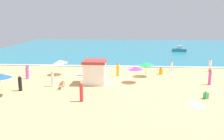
{
  "coord_description": "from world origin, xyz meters",
  "views": [
    {
      "loc": [
        0.37,
        -30.83,
        7.69
      ],
      "look_at": [
        -1.66,
        0.25,
        0.8
      ],
      "focal_mm": 39.11,
      "sensor_mm": 36.0,
      "label": 1
    }
  ],
  "objects": [
    {
      "name": "beach_umbrella_3",
      "position": [
        -11.89,
        -8.75,
        2.09
      ],
      "size": [
        2.54,
        2.53,
        2.32
      ],
      "color": "silver",
      "rests_on": "ground_plane"
    },
    {
      "name": "lifeguard_cabana",
      "position": [
        -3.42,
        -3.49,
        1.39
      ],
      "size": [
        2.59,
        2.59,
        2.74
      ],
      "color": "white",
      "rests_on": "ground_plane"
    },
    {
      "name": "beach_towel_0",
      "position": [
        6.52,
        -9.98,
        0.01
      ],
      "size": [
        1.35,
        1.8,
        0.01
      ],
      "color": "white",
      "rests_on": "ground_plane"
    },
    {
      "name": "beachgoer_10",
      "position": [
        9.75,
        -3.23,
        0.91
      ],
      "size": [
        0.48,
        0.48,
        1.91
      ],
      "color": "#D84CA5",
      "rests_on": "ground_plane"
    },
    {
      "name": "parked_bicycle",
      "position": [
        -6.76,
        -5.72,
        0.38
      ],
      "size": [
        0.16,
        1.82,
        0.76
      ],
      "color": "black",
      "rests_on": "ground_plane"
    },
    {
      "name": "small_boat_0",
      "position": [
        11.66,
        23.21,
        0.54
      ],
      "size": [
        3.22,
        1.51,
        1.29
      ],
      "color": "teal",
      "rests_on": "ocean_water"
    },
    {
      "name": "beach_umbrella_4",
      "position": [
        2.74,
        0.3,
        1.68
      ],
      "size": [
        2.54,
        2.53,
        1.89
      ],
      "color": "#4C3823",
      "rests_on": "ground_plane"
    },
    {
      "name": "beachgoer_1",
      "position": [
        -7.98,
        -5.0,
        0.84
      ],
      "size": [
        0.39,
        0.39,
        1.76
      ],
      "color": "white",
      "rests_on": "ground_plane"
    },
    {
      "name": "beachgoer_7",
      "position": [
        12.09,
        4.02,
        0.83
      ],
      "size": [
        0.49,
        0.49,
        1.78
      ],
      "color": "white",
      "rests_on": "ground_plane"
    },
    {
      "name": "wave_breaker_foam",
      "position": [
        0.0,
        6.3,
        0.1
      ],
      "size": [
        57.0,
        0.7,
        0.01
      ],
      "primitive_type": "cube",
      "color": "white",
      "rests_on": "ocean_water"
    },
    {
      "name": "beachgoer_6",
      "position": [
        -10.87,
        -6.85,
        0.76
      ],
      "size": [
        0.54,
        0.54,
        1.65
      ],
      "color": "black",
      "rests_on": "ground_plane"
    },
    {
      "name": "beachgoer_11",
      "position": [
        -12.16,
        -1.91,
        0.75
      ],
      "size": [
        0.48,
        0.48,
        1.63
      ],
      "color": "#D84CA5",
      "rests_on": "ground_plane"
    },
    {
      "name": "beachgoer_0",
      "position": [
        -12.73,
        -0.28,
        0.75
      ],
      "size": [
        0.36,
        0.36,
        1.56
      ],
      "color": "blue",
      "rests_on": "ground_plane"
    },
    {
      "name": "beachgoer_3",
      "position": [
        -4.63,
        3.92,
        0.8
      ],
      "size": [
        0.43,
        0.43,
        1.68
      ],
      "color": "green",
      "rests_on": "ground_plane"
    },
    {
      "name": "ocean_water",
      "position": [
        0.0,
        28.0,
        0.05
      ],
      "size": [
        60.0,
        44.0,
        0.1
      ],
      "primitive_type": "cube",
      "color": "teal",
      "rests_on": "ground_plane"
    },
    {
      "name": "beachgoer_4",
      "position": [
        4.86,
        1.64,
        0.4
      ],
      "size": [
        0.44,
        0.44,
        0.93
      ],
      "color": "orange",
      "rests_on": "ground_plane"
    },
    {
      "name": "beachgoer_5",
      "position": [
        -0.9,
        0.24,
        0.84
      ],
      "size": [
        0.39,
        0.39,
        1.8
      ],
      "color": "orange",
      "rests_on": "ground_plane"
    },
    {
      "name": "beachgoer_2",
      "position": [
        -3.82,
        -9.71,
        0.92
      ],
      "size": [
        0.45,
        0.45,
        1.92
      ],
      "color": "red",
      "rests_on": "ground_plane"
    },
    {
      "name": "beachgoer_8",
      "position": [
        7.86,
        -8.2,
        0.35
      ],
      "size": [
        0.51,
        0.51,
        0.82
      ],
      "color": "green",
      "rests_on": "ground_plane"
    },
    {
      "name": "ground_plane",
      "position": [
        0.0,
        0.0,
        0.0
      ],
      "size": [
        60.0,
        60.0,
        0.0
      ],
      "primitive_type": "plane",
      "color": "#E5B26B"
    },
    {
      "name": "beach_umbrella_0",
      "position": [
        -8.63,
        0.53,
        1.77
      ],
      "size": [
        2.36,
        2.33,
        2.12
      ],
      "color": "silver",
      "rests_on": "ground_plane"
    },
    {
      "name": "beach_towel_1",
      "position": [
        -5.81,
        0.24,
        0.01
      ],
      "size": [
        1.11,
        0.7,
        0.01
      ],
      "color": "blue",
      "rests_on": "ground_plane"
    },
    {
      "name": "beachgoer_9",
      "position": [
        6.72,
        4.06,
        0.75
      ],
      "size": [
        0.37,
        0.37,
        1.54
      ],
      "color": "white",
      "rests_on": "ground_plane"
    },
    {
      "name": "beach_umbrella_1",
      "position": [
        1.34,
        -2.73,
        1.71
      ],
      "size": [
        2.64,
        2.64,
        1.94
      ],
      "color": "silver",
      "rests_on": "ground_plane"
    }
  ]
}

